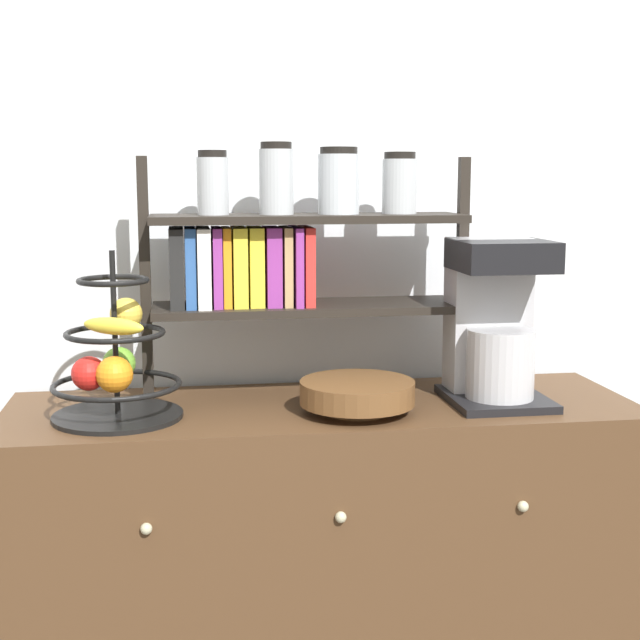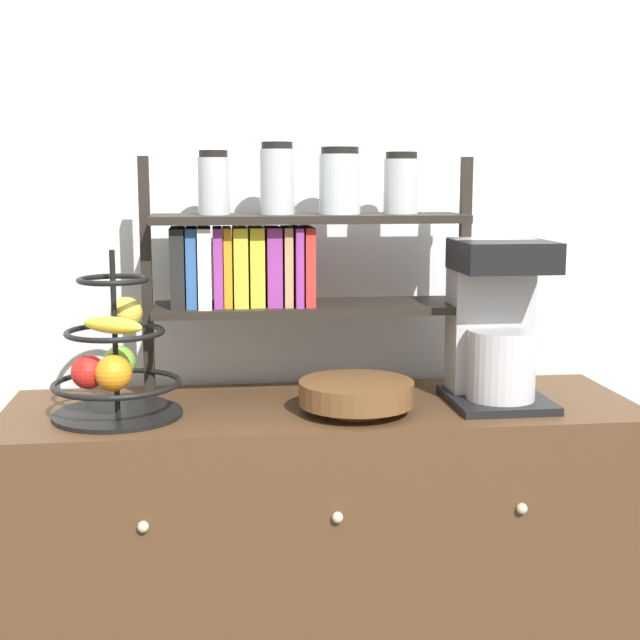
{
  "view_description": "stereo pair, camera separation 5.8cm",
  "coord_description": "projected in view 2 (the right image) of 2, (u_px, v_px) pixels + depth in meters",
  "views": [
    {
      "loc": [
        -0.31,
        -1.72,
        1.32
      ],
      "look_at": [
        -0.01,
        0.23,
        1.01
      ],
      "focal_mm": 50.0,
      "sensor_mm": 36.0,
      "label": 1
    },
    {
      "loc": [
        -0.25,
        -1.73,
        1.32
      ],
      "look_at": [
        -0.01,
        0.23,
        1.01
      ],
      "focal_mm": 50.0,
      "sensor_mm": 36.0,
      "label": 2
    }
  ],
  "objects": [
    {
      "name": "sideboard",
      "position": [
        323.0,
        572.0,
        2.09
      ],
      "size": [
        1.43,
        0.47,
        0.81
      ],
      "color": "#4C331E",
      "rests_on": "ground_plane"
    },
    {
      "name": "coffee_maker",
      "position": [
        496.0,
        322.0,
        2.03
      ],
      "size": [
        0.22,
        0.25,
        0.37
      ],
      "color": "black",
      "rests_on": "sideboard"
    },
    {
      "name": "fruit_stand",
      "position": [
        115.0,
        363.0,
        1.9
      ],
      "size": [
        0.28,
        0.28,
        0.36
      ],
      "color": "black",
      "rests_on": "sideboard"
    },
    {
      "name": "shelf_hutch",
      "position": [
        282.0,
        246.0,
        2.04
      ],
      "size": [
        0.76,
        0.2,
        0.59
      ],
      "color": "black",
      "rests_on": "sideboard"
    },
    {
      "name": "wooden_bowl",
      "position": [
        356.0,
        394.0,
        1.95
      ],
      "size": [
        0.25,
        0.25,
        0.07
      ],
      "color": "brown",
      "rests_on": "sideboard"
    },
    {
      "name": "wall_back",
      "position": [
        309.0,
        186.0,
        2.22
      ],
      "size": [
        7.0,
        0.05,
        2.6
      ],
      "primitive_type": "cube",
      "color": "silver",
      "rests_on": "ground_plane"
    }
  ]
}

